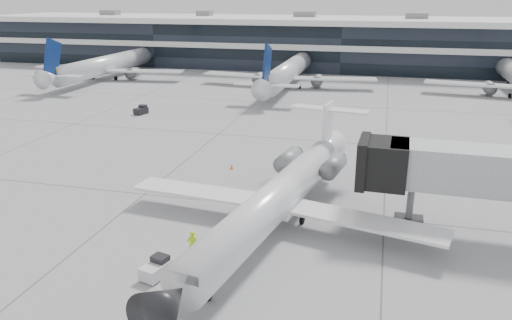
# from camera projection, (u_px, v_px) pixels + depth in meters

# --- Properties ---
(ground) EXTENTS (220.00, 220.00, 0.00)m
(ground) POSITION_uv_depth(u_px,v_px,m) (257.00, 206.00, 40.46)
(ground) COLOR gray
(ground) RESTS_ON ground
(terminal) EXTENTS (170.00, 22.00, 10.00)m
(terminal) POSITION_uv_depth(u_px,v_px,m) (345.00, 46.00, 114.20)
(terminal) COLOR black
(terminal) RESTS_ON ground
(bg_jet_left) EXTENTS (32.00, 40.00, 9.60)m
(bg_jet_left) POSITION_uv_depth(u_px,v_px,m) (110.00, 78.00, 101.59)
(bg_jet_left) COLOR silver
(bg_jet_left) RESTS_ON ground
(bg_jet_center) EXTENTS (32.00, 40.00, 9.60)m
(bg_jet_center) POSITION_uv_depth(u_px,v_px,m) (288.00, 86.00, 92.87)
(bg_jet_center) COLOR silver
(bg_jet_center) RESTS_ON ground
(regional_jet) EXTENTS (24.05, 29.99, 6.95)m
(regional_jet) POSITION_uv_depth(u_px,v_px,m) (278.00, 197.00, 36.21)
(regional_jet) COLOR white
(regional_jet) RESTS_ON ground
(ramp_worker) EXTENTS (0.86, 0.77, 1.97)m
(ramp_worker) POSITION_uv_depth(u_px,v_px,m) (192.00, 245.00, 32.17)
(ramp_worker) COLOR #C9FF1A
(ramp_worker) RESTS_ON ground
(baggage_tug) EXTENTS (1.61, 2.17, 1.23)m
(baggage_tug) POSITION_uv_depth(u_px,v_px,m) (157.00, 268.00, 30.21)
(baggage_tug) COLOR silver
(baggage_tug) RESTS_ON ground
(traffic_cone) EXTENTS (0.37, 0.37, 0.52)m
(traffic_cone) POSITION_uv_depth(u_px,v_px,m) (232.00, 167.00, 48.90)
(traffic_cone) COLOR #FE620D
(traffic_cone) RESTS_ON ground
(far_tug) EXTENTS (1.68, 2.23, 1.26)m
(far_tug) POSITION_uv_depth(u_px,v_px,m) (141.00, 110.00, 71.22)
(far_tug) COLOR black
(far_tug) RESTS_ON ground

